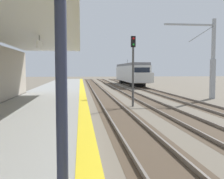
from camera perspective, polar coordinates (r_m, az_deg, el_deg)
station_platform at (r=14.74m, az=-14.95°, el=-4.81°), size 5.00×80.00×0.91m
track_pair_nearest_platform at (r=18.74m, az=0.34°, el=-4.00°), size 2.34×120.00×0.16m
track_pair_middle at (r=19.45m, az=10.35°, el=-3.76°), size 2.34×120.00×0.16m
track_pair_far_side at (r=20.70m, az=19.40°, el=-3.45°), size 2.34×120.00×0.16m
approaching_train at (r=48.26m, az=4.12°, el=3.56°), size 2.93×19.60×4.76m
rail_signal_post at (r=19.81m, az=4.54°, el=5.56°), size 0.32×0.34×5.20m
catenary_pylon_far_side at (r=26.83m, az=20.25°, el=5.83°), size 5.00×0.40×7.50m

